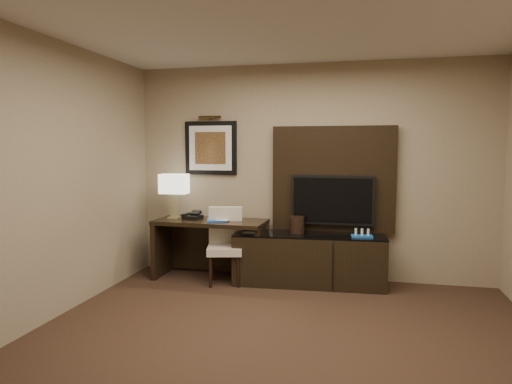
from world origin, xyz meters
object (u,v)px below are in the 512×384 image
(tv, at_px, (332,200))
(minibar_tray, at_px, (362,233))
(desk_chair, at_px, (225,249))
(ice_bucket, at_px, (297,225))
(desk, at_px, (211,249))
(credenza, at_px, (309,259))
(table_lamp, at_px, (174,195))
(desk_phone, at_px, (193,215))

(tv, height_order, minibar_tray, tv)
(desk_chair, relative_size, ice_bucket, 4.24)
(desk, relative_size, credenza, 0.77)
(desk, xyz_separation_m, desk_chair, (0.24, -0.19, 0.06))
(table_lamp, height_order, ice_bucket, table_lamp)
(minibar_tray, bearing_deg, desk_chair, -175.01)
(desk, relative_size, ice_bucket, 6.86)
(ice_bucket, xyz_separation_m, minibar_tray, (0.77, -0.08, -0.06))
(desk_chair, height_order, desk_phone, desk_chair)
(tv, relative_size, ice_bucket, 4.92)
(tv, distance_m, desk_phone, 1.77)
(credenza, distance_m, minibar_tray, 0.71)
(credenza, height_order, desk_chair, desk_chair)
(desk, height_order, desk_phone, desk_phone)
(table_lamp, bearing_deg, desk_phone, -7.27)
(minibar_tray, bearing_deg, ice_bucket, 173.89)
(desk_chair, xyz_separation_m, minibar_tray, (1.62, 0.14, 0.23))
(desk_phone, distance_m, ice_bucket, 1.33)
(tv, distance_m, minibar_tray, 0.56)
(credenza, bearing_deg, ice_bucket, 162.87)
(desk, xyz_separation_m, table_lamp, (-0.50, 0.04, 0.67))
(desk, distance_m, ice_bucket, 1.15)
(credenza, height_order, minibar_tray, minibar_tray)
(credenza, xyz_separation_m, minibar_tray, (0.62, -0.04, 0.35))
(desk, distance_m, minibar_tray, 1.89)
(desk, xyz_separation_m, ice_bucket, (1.09, 0.04, 0.35))
(desk, distance_m, tv, 1.65)
(ice_bucket, height_order, minibar_tray, ice_bucket)
(credenza, bearing_deg, tv, 32.95)
(credenza, bearing_deg, desk_phone, 176.28)
(desk_phone, bearing_deg, minibar_tray, 6.42)
(desk, height_order, credenza, desk)
(minibar_tray, bearing_deg, tv, 146.82)
(tv, relative_size, table_lamp, 1.68)
(table_lamp, height_order, minibar_tray, table_lamp)
(desk_phone, bearing_deg, ice_bucket, 9.13)
(desk_phone, bearing_deg, desk_chair, -14.03)
(desk, distance_m, desk_phone, 0.49)
(desk_chair, xyz_separation_m, ice_bucket, (0.85, 0.22, 0.29))
(credenza, xyz_separation_m, desk_chair, (-1.00, -0.19, 0.12))
(tv, relative_size, minibar_tray, 4.11)
(table_lamp, distance_m, ice_bucket, 1.63)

